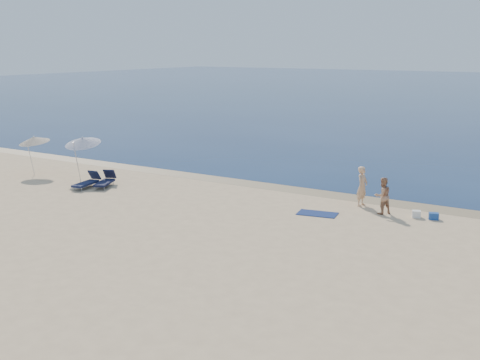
% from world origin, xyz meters
% --- Properties ---
extents(wet_sand_strip, '(240.00, 1.60, 0.00)m').
position_xyz_m(wet_sand_strip, '(0.00, 19.40, 0.00)').
color(wet_sand_strip, '#847254').
rests_on(wet_sand_strip, ground).
extents(person_left, '(0.51, 0.72, 1.87)m').
position_xyz_m(person_left, '(4.58, 18.08, 0.93)').
color(person_left, tan).
rests_on(person_left, ground).
extents(person_right, '(0.98, 1.01, 1.65)m').
position_xyz_m(person_right, '(5.84, 17.24, 0.82)').
color(person_right, '#AD7A5B').
rests_on(person_right, ground).
extents(beach_towel, '(1.89, 1.26, 0.03)m').
position_xyz_m(beach_towel, '(3.42, 15.68, 0.01)').
color(beach_towel, '#101F51').
rests_on(beach_towel, ground).
extents(white_bag, '(0.43, 0.40, 0.31)m').
position_xyz_m(white_bag, '(7.33, 17.44, 0.15)').
color(white_bag, white).
rests_on(white_bag, ground).
extents(blue_cooler, '(0.48, 0.41, 0.29)m').
position_xyz_m(blue_cooler, '(8.04, 17.53, 0.15)').
color(blue_cooler, '#1B4597').
rests_on(blue_cooler, ground).
extents(umbrella_near, '(2.39, 2.41, 2.62)m').
position_xyz_m(umbrella_near, '(-10.64, 15.35, 2.20)').
color(umbrella_near, silver).
rests_on(umbrella_near, ground).
extents(umbrella_far, '(2.04, 2.06, 2.38)m').
position_xyz_m(umbrella_far, '(-14.19, 14.99, 2.03)').
color(umbrella_far, silver).
rests_on(umbrella_far, ground).
extents(lounger_left, '(1.28, 1.95, 0.82)m').
position_xyz_m(lounger_left, '(-8.43, 14.70, 0.30)').
color(lounger_left, black).
rests_on(lounger_left, ground).
extents(lounger_right, '(0.89, 1.91, 0.81)m').
position_xyz_m(lounger_right, '(-9.11, 14.04, 0.30)').
color(lounger_right, '#161D3D').
rests_on(lounger_right, ground).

